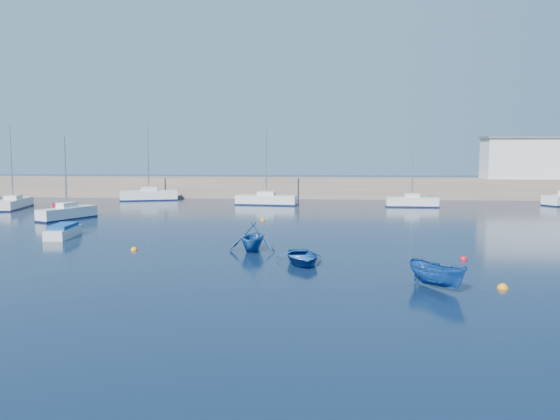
# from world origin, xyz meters

# --- Properties ---
(ground) EXTENTS (220.00, 220.00, 0.00)m
(ground) POSITION_xyz_m (0.00, 0.00, 0.00)
(ground) COLOR #0C1C35
(ground) RESTS_ON ground
(back_wall) EXTENTS (96.00, 4.50, 2.60)m
(back_wall) POSITION_xyz_m (0.00, 46.00, 1.30)
(back_wall) COLOR gray
(back_wall) RESTS_ON ground
(harbor_office) EXTENTS (10.00, 4.00, 5.00)m
(harbor_office) POSITION_xyz_m (30.00, 46.00, 5.10)
(harbor_office) COLOR silver
(harbor_office) RESTS_ON back_wall
(sailboat_3) EXTENTS (3.76, 5.63, 7.41)m
(sailboat_3) POSITION_xyz_m (-18.40, 22.19, 0.60)
(sailboat_3) COLOR silver
(sailboat_3) RESTS_ON ground
(sailboat_4) EXTENTS (2.94, 6.88, 8.67)m
(sailboat_4) POSITION_xyz_m (-28.24, 30.52, 0.56)
(sailboat_4) COLOR silver
(sailboat_4) RESTS_ON ground
(sailboat_5) EXTENTS (7.11, 3.91, 9.07)m
(sailboat_5) POSITION_xyz_m (-16.83, 40.94, 0.66)
(sailboat_5) COLOR silver
(sailboat_5) RESTS_ON ground
(sailboat_6) EXTENTS (7.02, 2.72, 8.96)m
(sailboat_6) POSITION_xyz_m (-1.79, 36.43, 0.61)
(sailboat_6) COLOR silver
(sailboat_6) RESTS_ON ground
(sailboat_7) EXTENTS (5.61, 1.65, 7.46)m
(sailboat_7) POSITION_xyz_m (14.33, 35.32, 0.58)
(sailboat_7) COLOR silver
(sailboat_7) RESTS_ON ground
(motorboat_1) EXTENTS (1.66, 3.95, 0.94)m
(motorboat_1) POSITION_xyz_m (-14.09, 12.42, 0.44)
(motorboat_1) COLOR silver
(motorboat_1) RESTS_ON ground
(motorboat_2) EXTENTS (3.39, 4.64, 0.91)m
(motorboat_2) POSITION_xyz_m (-21.27, 26.71, 0.43)
(motorboat_2) COLOR silver
(motorboat_2) RESTS_ON ground
(dinghy_center) EXTENTS (3.21, 4.03, 0.75)m
(dinghy_center) POSITION_xyz_m (3.28, 4.55, 0.37)
(dinghy_center) COLOR #154390
(dinghy_center) RESTS_ON ground
(dinghy_left) EXTENTS (3.04, 3.46, 1.73)m
(dinghy_left) POSITION_xyz_m (0.10, 8.14, 0.87)
(dinghy_left) COLOR #154390
(dinghy_left) RESTS_ON ground
(dinghy_right) EXTENTS (2.84, 3.26, 1.22)m
(dinghy_right) POSITION_xyz_m (9.55, -0.38, 0.61)
(dinghy_right) COLOR #154390
(dinghy_right) RESTS_ON ground
(buoy_0) EXTENTS (0.42, 0.42, 0.42)m
(buoy_0) POSITION_xyz_m (-7.31, 7.83, 0.00)
(buoy_0) COLOR orange
(buoy_0) RESTS_ON ground
(buoy_1) EXTENTS (0.43, 0.43, 0.43)m
(buoy_1) POSITION_xyz_m (12.44, 6.30, 0.00)
(buoy_1) COLOR red
(buoy_1) RESTS_ON ground
(buoy_3) EXTENTS (0.40, 0.40, 0.40)m
(buoy_3) POSITION_xyz_m (-0.78, 22.75, 0.00)
(buoy_3) COLOR orange
(buoy_3) RESTS_ON ground
(buoy_5) EXTENTS (0.49, 0.49, 0.49)m
(buoy_5) POSITION_xyz_m (12.49, -0.26, 0.00)
(buoy_5) COLOR orange
(buoy_5) RESTS_ON ground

